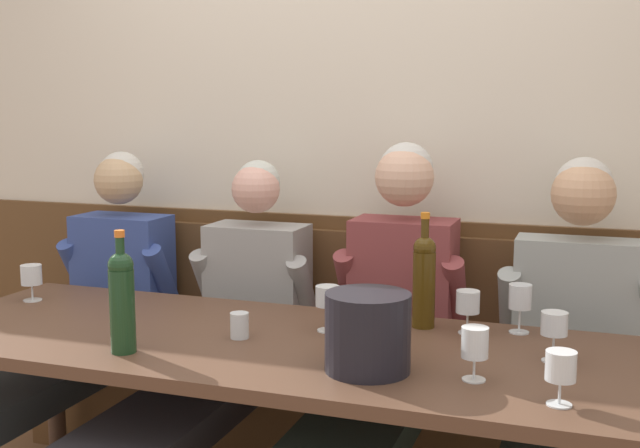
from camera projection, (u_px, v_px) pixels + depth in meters
The scene contains 19 objects.
room_wall_back at pixel (354, 118), 3.20m from camera, with size 6.80×0.08×2.80m, color beige.
wood_wainscot_panel at pixel (349, 333), 3.28m from camera, with size 6.80×0.03×1.00m, color brown.
wall_bench at pixel (333, 400), 3.12m from camera, with size 2.60×0.42×0.94m.
dining_table at pixel (264, 362), 2.42m from camera, with size 2.30×0.84×0.73m.
person_right_seat at pixel (73, 322), 3.04m from camera, with size 0.50×1.27×1.26m.
person_center_left_seat at pixel (218, 342), 2.83m from camera, with size 0.50×1.27×1.24m.
person_left_seat at pixel (380, 341), 2.65m from camera, with size 0.49×1.28×1.31m.
person_center_right_seat at pixel (573, 377), 2.41m from camera, with size 0.54×1.28×1.27m.
ice_bucket at pixel (368, 332), 2.10m from camera, with size 0.23×0.23×0.22m, color black.
wine_bottle_green_tall at pixel (424, 278), 2.52m from camera, with size 0.07×0.07×0.38m.
wine_bottle_clear_water at pixel (122, 299), 2.26m from camera, with size 0.07×0.07×0.36m.
wine_glass_mid_right at pixel (554, 325), 2.18m from camera, with size 0.07×0.07×0.14m.
wine_glass_left_end at pixel (468, 304), 2.46m from camera, with size 0.08×0.08×0.14m.
wine_glass_right_end at pixel (328, 299), 2.48m from camera, with size 0.08×0.08×0.15m.
wine_glass_center_front at pixel (520, 298), 2.46m from camera, with size 0.07×0.07×0.16m.
wine_glass_by_bottle at pixel (31, 276), 2.88m from camera, with size 0.08×0.08×0.13m.
wine_glass_near_bucket at pixel (475, 345), 2.03m from camera, with size 0.07×0.07×0.14m.
wine_glass_mid_left at pixel (561, 369), 1.86m from camera, with size 0.07×0.07×0.13m.
water_tumbler_right at pixel (240, 325), 2.41m from camera, with size 0.06×0.06×0.08m, color silver.
Camera 1 is at (0.94, -2.00, 1.44)m, focal length 43.71 mm.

